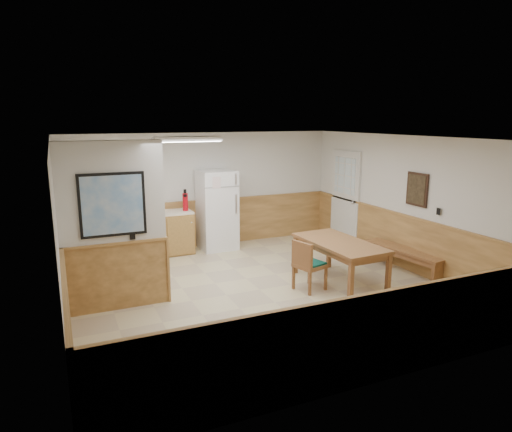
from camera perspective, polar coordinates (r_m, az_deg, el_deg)
name	(u,v)px	position (r m, az deg, el deg)	size (l,w,h in m)	color
ground	(260,290)	(7.71, 0.45, -9.20)	(6.00, 6.00, 0.00)	tan
ceiling	(260,138)	(7.18, 0.48, 9.71)	(6.00, 6.00, 0.02)	silver
back_wall	(204,190)	(10.11, -6.55, 3.23)	(6.00, 0.02, 2.50)	silver
right_wall	(406,203)	(8.98, 18.20, 1.57)	(0.02, 6.00, 2.50)	silver
left_wall	(58,236)	(6.73, -23.55, -2.27)	(0.02, 6.00, 2.50)	silver
wainscot_back	(205,223)	(10.23, -6.42, -0.94)	(6.00, 0.04, 1.00)	tan
wainscot_right	(402,242)	(9.13, 17.79, -3.07)	(0.04, 6.00, 1.00)	tan
wainscot_left	(64,288)	(6.94, -22.85, -8.27)	(0.04, 6.00, 1.00)	tan
partition_wall	(113,228)	(6.96, -17.39, -1.50)	(1.50, 0.20, 2.50)	silver
kitchen_counter	(153,234)	(9.68, -12.72, -2.17)	(2.20, 0.61, 1.00)	#AF7D3E
exterior_door	(345,198)	(10.46, 11.06, 2.28)	(0.07, 1.02, 2.15)	silver
kitchen_window	(103,182)	(9.64, -18.58, 4.04)	(0.80, 0.04, 1.00)	silver
wall_painting	(417,189)	(8.69, 19.47, 3.15)	(0.04, 0.50, 0.60)	black
fluorescent_fixture	(187,139)	(8.14, -8.58, 9.49)	(1.20, 0.30, 0.09)	silver
refrigerator	(217,210)	(9.89, -4.90, 0.76)	(0.77, 0.73, 1.72)	white
dining_table	(339,247)	(7.91, 10.39, -3.81)	(0.95, 1.77, 0.75)	#9C6939
dining_bench	(404,254)	(8.87, 17.97, -4.56)	(0.56, 1.72, 0.45)	#9C6939
dining_chair	(306,262)	(7.55, 6.31, -5.75)	(0.69, 0.55, 0.85)	#9C6939
fire_extinguisher	(185,201)	(9.65, -8.83, 1.83)	(0.13, 0.13, 0.45)	red
soap_bottle	(100,213)	(9.38, -18.89, 0.37)	(0.06, 0.06, 0.19)	green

